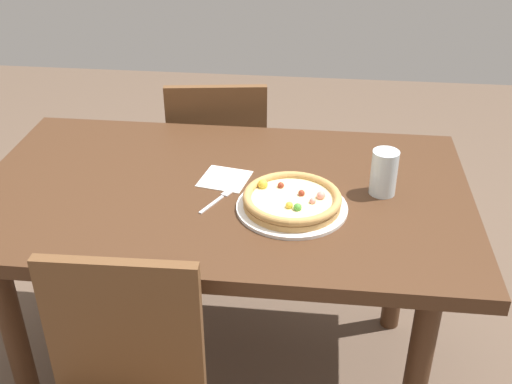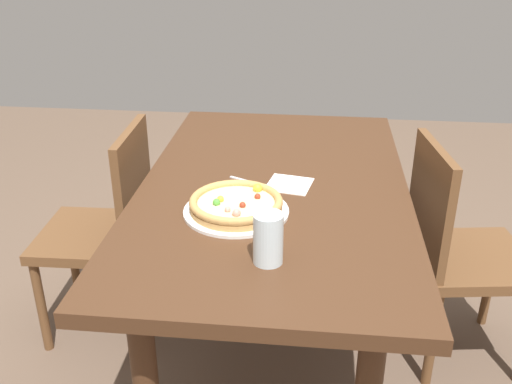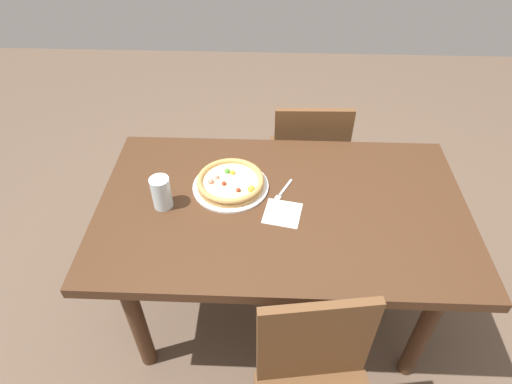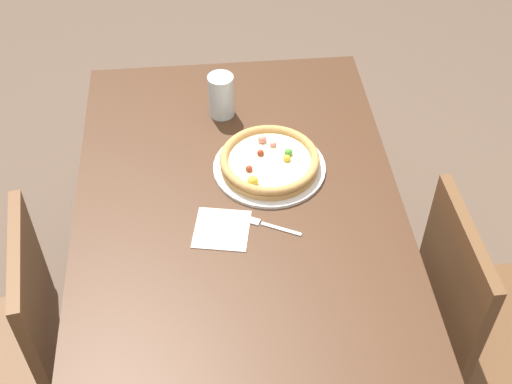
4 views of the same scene
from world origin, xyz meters
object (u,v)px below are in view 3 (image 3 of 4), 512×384
object	(u,v)px
dining_table	(281,221)
pizza	(231,182)
chair_near	(307,159)
napkin	(282,213)
plate	(231,186)
drinking_glass	(161,193)
fork	(281,193)

from	to	relation	value
dining_table	pizza	xyz separation A→B (m)	(0.21, -0.10, 0.13)
chair_near	napkin	size ratio (longest dim) A/B	6.15
pizza	napkin	xyz separation A→B (m)	(-0.21, 0.15, -0.03)
pizza	napkin	size ratio (longest dim) A/B	1.99
pizza	dining_table	bearing A→B (deg)	155.97
plate	drinking_glass	xyz separation A→B (m)	(0.26, 0.12, 0.06)
pizza	chair_near	bearing A→B (deg)	-123.41
fork	drinking_glass	world-z (taller)	drinking_glass
plate	napkin	world-z (taller)	plate
drinking_glass	fork	bearing A→B (deg)	-169.61
dining_table	fork	xyz separation A→B (m)	(0.00, -0.06, 0.10)
drinking_glass	chair_near	bearing A→B (deg)	-132.87
plate	drinking_glass	distance (m)	0.29
fork	napkin	world-z (taller)	fork
plate	fork	xyz separation A→B (m)	(-0.21, 0.03, -0.00)
chair_near	drinking_glass	distance (m)	0.98
plate	pizza	xyz separation A→B (m)	(-0.00, 0.00, 0.03)
dining_table	napkin	xyz separation A→B (m)	(0.00, 0.05, 0.10)
dining_table	fork	distance (m)	0.12
fork	dining_table	bearing A→B (deg)	30.67
dining_table	fork	world-z (taller)	fork
plate	drinking_glass	size ratio (longest dim) A/B	2.32
dining_table	drinking_glass	bearing A→B (deg)	2.68
chair_near	dining_table	bearing A→B (deg)	-104.76
dining_table	fork	size ratio (longest dim) A/B	9.56
fork	napkin	xyz separation A→B (m)	(-0.00, 0.11, -0.00)
chair_near	napkin	world-z (taller)	chair_near
pizza	drinking_glass	bearing A→B (deg)	24.50
napkin	drinking_glass	bearing A→B (deg)	-3.45
dining_table	napkin	world-z (taller)	napkin
plate	chair_near	bearing A→B (deg)	-123.43
drinking_glass	napkin	distance (m)	0.48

